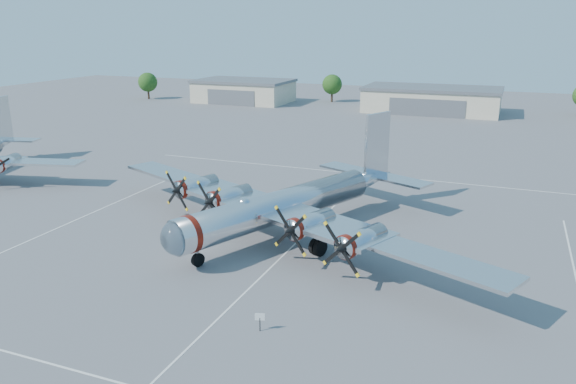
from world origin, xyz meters
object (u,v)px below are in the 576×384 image
at_px(tree_west, 332,84).
at_px(main_bomber_b29, 290,233).
at_px(hangar_center, 432,99).
at_px(info_placard, 260,319).
at_px(hangar_west, 244,91).
at_px(tree_far_west, 148,82).

distance_m(tree_west, main_bomber_b29, 91.25).
bearing_deg(hangar_center, info_placard, -88.14).
relative_size(hangar_west, main_bomber_b29, 0.52).
relative_size(tree_west, main_bomber_b29, 0.15).
relative_size(hangar_center, tree_west, 4.31).
relative_size(tree_west, info_placard, 5.58).
bearing_deg(tree_west, main_bomber_b29, -74.96).
relative_size(tree_far_west, main_bomber_b29, 0.15).
xyz_separation_m(tree_far_west, main_bomber_b29, (68.66, -76.03, -4.22)).
distance_m(hangar_west, tree_far_west, 25.36).
height_order(tree_far_west, tree_west, same).
bearing_deg(hangar_west, tree_far_west, -170.99).
distance_m(tree_far_west, tree_west, 46.57).
bearing_deg(tree_west, hangar_west, -158.11).
distance_m(main_bomber_b29, info_placard, 17.03).
bearing_deg(hangar_center, main_bomber_b29, -90.96).
relative_size(hangar_west, tree_west, 3.40).
bearing_deg(info_placard, hangar_west, 98.28).
relative_size(tree_far_west, info_placard, 5.58).
bearing_deg(hangar_west, tree_west, 21.89).
bearing_deg(hangar_west, info_placard, -63.47).
xyz_separation_m(tree_far_west, tree_west, (45.00, 12.00, 0.00)).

